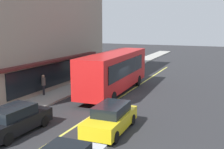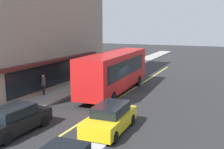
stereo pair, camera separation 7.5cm
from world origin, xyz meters
The scene contains 9 objects.
ground centered at (0.00, 0.00, 0.00)m, with size 120.00×120.00×0.00m, color #28282B.
sidewalk centered at (0.00, 5.09, 0.07)m, with size 80.00×2.40×0.15m, color #9E9B93.
lane_centre_stripe centered at (0.00, 0.00, 0.00)m, with size 36.00×0.16×0.01m, color #D8D14C.
storefront_building centered at (0.02, 10.36, 6.67)m, with size 20.11×8.75×13.36m.
bus centered at (1.34, 1.03, 1.99)m, with size 11.21×2.93×3.50m.
car_black centered at (-9.34, 2.54, 0.74)m, with size 4.35×1.97×1.52m.
car_yellow centered at (-7.02, -2.19, 0.74)m, with size 4.35×1.95×1.52m.
pedestrian_near_storefront centered at (-2.27, 5.88, 1.17)m, with size 0.34×0.34×1.70m.
pedestrian_mid_block centered at (10.89, 4.34, 1.11)m, with size 0.34×0.34×1.61m.
Camera 2 is at (-20.64, -8.16, 5.90)m, focal length 44.80 mm.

